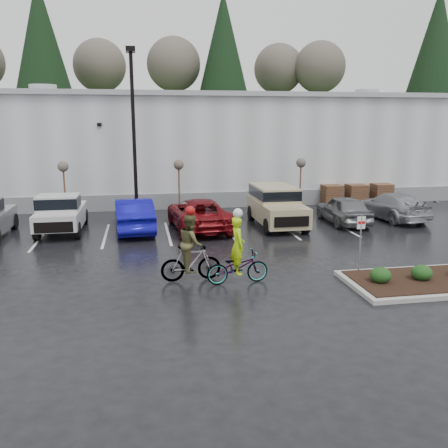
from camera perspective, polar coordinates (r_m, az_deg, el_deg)
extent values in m
plane|color=black|center=(16.27, 3.89, -7.21)|extent=(120.00, 120.00, 0.00)
cube|color=silver|center=(37.10, -4.32, 9.33)|extent=(60.00, 15.00, 7.00)
cube|color=slate|center=(29.96, -2.75, 2.85)|extent=(60.00, 0.12, 1.00)
cube|color=#999B9E|center=(37.09, -4.41, 14.81)|extent=(60.50, 15.50, 0.30)
cube|color=#1E3817|center=(60.03, -6.59, 9.95)|extent=(80.00, 25.00, 6.00)
cylinder|color=black|center=(26.88, -10.77, 10.14)|extent=(0.20, 0.20, 9.00)
cube|color=black|center=(27.11, -11.19, 19.90)|extent=(0.50, 1.00, 0.25)
cylinder|color=#533321|center=(28.47, -18.59, 3.56)|extent=(0.10, 0.10, 2.80)
sphere|color=#4A453B|center=(28.30, -18.80, 6.56)|extent=(0.60, 0.60, 0.60)
cylinder|color=#533321|center=(28.24, -5.42, 4.08)|extent=(0.10, 0.10, 2.80)
sphere|color=#4A453B|center=(28.07, -5.48, 7.11)|extent=(0.60, 0.60, 0.60)
cylinder|color=#533321|center=(29.80, 9.15, 4.41)|extent=(0.10, 0.10, 2.80)
sphere|color=#4A453B|center=(29.63, 9.25, 7.28)|extent=(0.60, 0.60, 0.60)
cube|color=#533321|center=(31.72, 12.79, 3.41)|extent=(1.20, 1.20, 1.35)
cube|color=#533321|center=(32.41, 15.57, 3.45)|extent=(1.20, 1.20, 1.35)
cube|color=#533321|center=(33.23, 18.38, 3.48)|extent=(1.20, 1.20, 1.35)
ellipsoid|color=#163512|center=(16.66, 18.31, -5.86)|extent=(0.70, 0.70, 0.52)
ellipsoid|color=#163512|center=(17.41, 22.68, -5.42)|extent=(0.70, 0.70, 0.52)
cylinder|color=gray|center=(17.40, 16.03, -2.58)|extent=(0.05, 0.05, 2.20)
cube|color=white|center=(17.21, 16.20, 0.16)|extent=(0.30, 0.02, 0.45)
cube|color=red|center=(17.20, 16.21, 0.15)|extent=(0.26, 0.02, 0.10)
imported|color=#0E0C8B|center=(24.10, -10.80, 1.13)|extent=(2.14, 5.21, 1.68)
imported|color=maroon|center=(24.13, -3.06, 1.23)|extent=(3.05, 5.88, 1.58)
imported|color=slate|center=(26.31, 14.20, 1.72)|extent=(1.91, 4.49, 1.51)
imported|color=#9C9FA3|center=(28.19, 19.55, 2.05)|extent=(2.66, 5.33, 1.49)
imported|color=#3F3F44|center=(16.17, 1.63, -5.22)|extent=(2.19, 0.91, 1.12)
imported|color=#A5DB0C|center=(15.95, 1.65, -2.58)|extent=(0.52, 0.75, 1.96)
sphere|color=silver|center=(15.70, 1.67, 1.30)|extent=(0.32, 0.32, 0.32)
imported|color=#3F3F44|center=(16.43, -4.00, -4.69)|extent=(2.05, 0.72, 1.26)
imported|color=#4B4928|center=(16.24, -4.03, -2.29)|extent=(0.59, 1.00, 1.99)
sphere|color=#990C0C|center=(15.99, -4.09, 1.59)|extent=(0.33, 0.33, 0.33)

